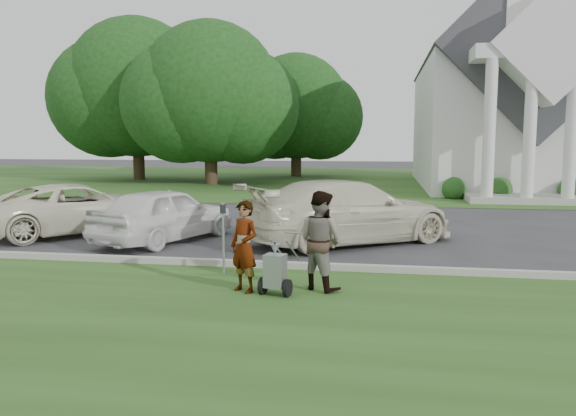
% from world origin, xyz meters
% --- Properties ---
extents(ground, '(120.00, 120.00, 0.00)m').
position_xyz_m(ground, '(0.00, 0.00, 0.00)').
color(ground, '#333335').
rests_on(ground, ground).
extents(grass_strip, '(80.00, 7.00, 0.01)m').
position_xyz_m(grass_strip, '(0.00, -3.00, 0.01)').
color(grass_strip, '#294919').
rests_on(grass_strip, ground).
extents(church_lawn, '(80.00, 30.00, 0.01)m').
position_xyz_m(church_lawn, '(0.00, 27.00, 0.01)').
color(church_lawn, '#294919').
rests_on(church_lawn, ground).
extents(curb, '(80.00, 0.18, 0.15)m').
position_xyz_m(curb, '(0.00, 0.55, 0.07)').
color(curb, '#9E9E93').
rests_on(curb, ground).
extents(church, '(9.19, 19.00, 24.10)m').
position_xyz_m(church, '(9.00, 23.11, 5.94)').
color(church, white).
rests_on(church, ground).
extents(tree_left, '(10.63, 8.40, 9.71)m').
position_xyz_m(tree_left, '(-8.01, 21.99, 5.11)').
color(tree_left, '#332316').
rests_on(tree_left, ground).
extents(tree_far, '(11.64, 9.20, 10.73)m').
position_xyz_m(tree_far, '(-14.01, 24.99, 5.69)').
color(tree_far, '#332316').
rests_on(tree_far, ground).
extents(tree_back, '(9.61, 7.60, 8.89)m').
position_xyz_m(tree_back, '(-4.01, 29.99, 4.73)').
color(tree_back, '#332316').
rests_on(tree_back, ground).
extents(striping_cart, '(0.64, 1.12, 0.99)m').
position_xyz_m(striping_cart, '(0.43, -1.48, 0.42)').
color(striping_cart, black).
rests_on(striping_cart, ground).
extents(person_left, '(0.71, 0.64, 1.62)m').
position_xyz_m(person_left, '(-0.15, -1.34, 0.81)').
color(person_left, '#999999').
rests_on(person_left, ground).
extents(person_right, '(1.09, 1.03, 1.78)m').
position_xyz_m(person_right, '(1.15, -0.94, 0.89)').
color(person_right, '#999999').
rests_on(person_right, ground).
extents(parking_meter_near, '(0.10, 0.09, 1.45)m').
position_xyz_m(parking_meter_near, '(-0.88, -0.13, 0.91)').
color(parking_meter_near, '#9A9DA2').
rests_on(parking_meter_near, ground).
extents(car_a, '(5.16, 5.52, 1.44)m').
position_xyz_m(car_a, '(-6.45, 4.07, 0.72)').
color(car_a, silver).
rests_on(car_a, ground).
extents(car_b, '(3.11, 4.63, 1.46)m').
position_xyz_m(car_b, '(-3.45, 3.19, 0.73)').
color(car_b, white).
rests_on(car_b, ground).
extents(car_c, '(6.00, 5.26, 1.66)m').
position_xyz_m(car_c, '(1.39, 3.76, 0.83)').
color(car_c, beige).
rests_on(car_c, ground).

